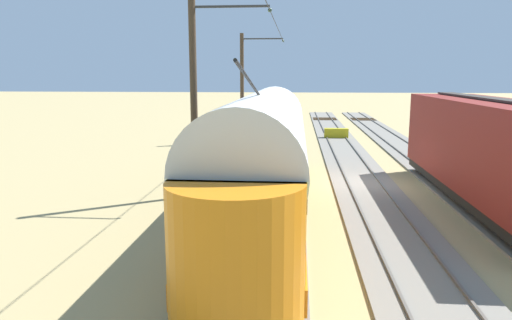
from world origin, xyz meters
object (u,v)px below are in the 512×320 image
coach_adjacent (491,149)px  catenary_pole_foreground (243,85)px  vintage_streetcar (264,154)px  track_end_bumper (336,134)px  catenary_pole_mid_near (196,95)px

coach_adjacent → catenary_pole_foreground: bearing=-56.9°
vintage_streetcar → track_end_bumper: size_ratio=9.64×
coach_adjacent → catenary_pole_mid_near: size_ratio=1.67×
vintage_streetcar → track_end_bumper: bearing=-101.1°
catenary_pole_foreground → track_end_bumper: (-6.98, -1.55, -3.68)m
coach_adjacent → catenary_pole_mid_near: catenary_pole_mid_near is taller
catenary_pole_foreground → track_end_bumper: bearing=-167.5°
catenary_pole_foreground → vintage_streetcar: bearing=98.5°
track_end_bumper → vintage_streetcar: bearing=78.9°
catenary_pole_foreground → catenary_pole_mid_near: size_ratio=1.00×
vintage_streetcar → catenary_pole_foreground: (2.89, -19.26, 1.82)m
vintage_streetcar → catenary_pole_mid_near: 4.44m
track_end_bumper → catenary_pole_mid_near: bearing=68.8°
catenary_pole_foreground → coach_adjacent: bearing=123.1°
coach_adjacent → track_end_bumper: size_ratio=7.24×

